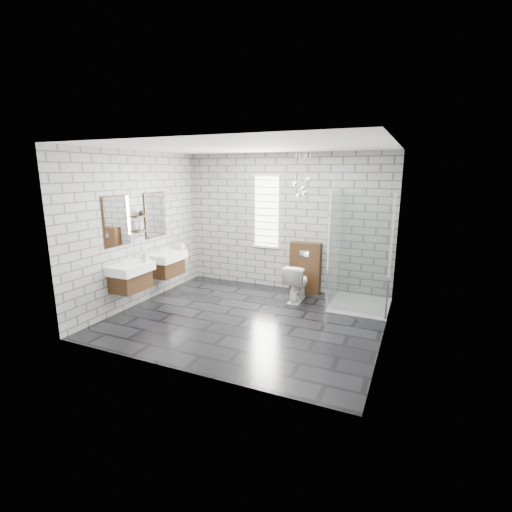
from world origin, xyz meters
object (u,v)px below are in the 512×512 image
Objects in this scene: vanity_right at (165,257)px; cistern_panel at (305,267)px; vanity_left at (129,269)px; shower_enclosure at (354,280)px; toilet at (297,282)px.

vanity_right is 1.57× the size of cistern_panel.
shower_enclosure is (3.41, 1.73, -0.25)m from vanity_left.
vanity_right is at bearing -151.54° from cistern_panel.
vanity_right is 3.50m from shower_enclosure.
vanity_left is 0.77× the size of shower_enclosure.
cistern_panel is 1.15m from shower_enclosure.
shower_enclosure reaches higher than vanity_left.
cistern_panel is (2.38, 2.25, -0.26)m from vanity_left.
vanity_right is 2.29× the size of toilet.
cistern_panel is at bearing -91.64° from toilet.
cistern_panel is at bearing 153.39° from shower_enclosure.
shower_enclosure is (1.03, -0.52, 0.00)m from cistern_panel.
shower_enclosure is at bearing 12.74° from vanity_right.
vanity_left is 2.96m from toilet.
vanity_left is at bearing 34.25° from toilet.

